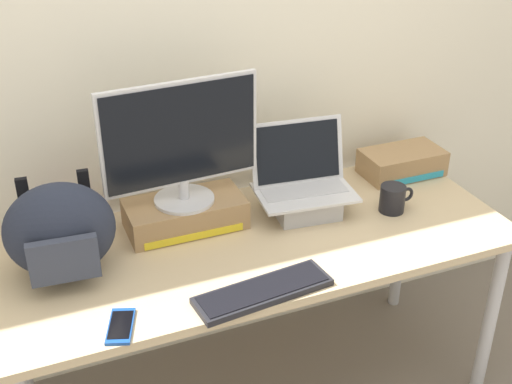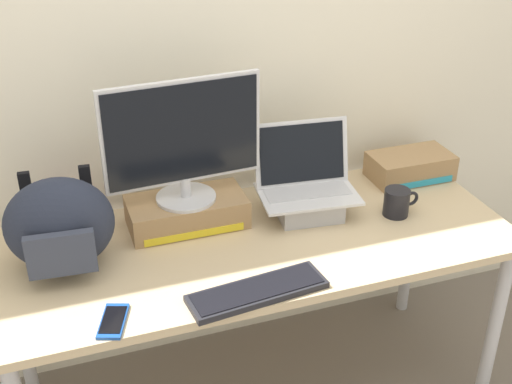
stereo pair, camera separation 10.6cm
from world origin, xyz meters
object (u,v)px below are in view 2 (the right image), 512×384
Objects in this scene: cell_phone at (113,321)px; coffee_mug at (397,202)px; plush_toy at (73,212)px; toner_box_cyan at (410,166)px; desktop_monitor at (183,141)px; external_keyboard at (257,291)px; open_laptop at (306,195)px; messenger_backpack at (60,225)px; toner_box_yellow at (187,212)px.

coffee_mug is at bearing 33.87° from cell_phone.
toner_box_cyan is at bearing -3.00° from plush_toy.
desktop_monitor is 0.56m from external_keyboard.
external_keyboard is 0.75m from plush_toy.
open_laptop is 0.86m from messenger_backpack.
toner_box_yellow is 0.45m from messenger_backpack.
coffee_mug is (0.72, -0.18, -0.27)m from desktop_monitor.
cell_phone is (0.10, -0.33, -0.15)m from messenger_backpack.
open_laptop reaches higher than cell_phone.
desktop_monitor is 3.30× the size of cell_phone.
messenger_backpack reaches higher than coffee_mug.
toner_box_yellow is at bearing 178.59° from open_laptop.
desktop_monitor is 0.64m from cell_phone.
messenger_backpack is at bearing 126.33° from cell_phone.
coffee_mug is 1.14m from plush_toy.
messenger_backpack is (-0.43, -0.12, 0.10)m from toner_box_yellow.
toner_box_yellow is at bearing -18.75° from plush_toy.
toner_box_yellow is 2.49× the size of cell_phone.
open_laptop reaches higher than messenger_backpack.
open_laptop is 1.15× the size of toner_box_cyan.
open_laptop reaches higher than toner_box_cyan.
external_keyboard is at bearing -155.97° from coffee_mug.
toner_box_cyan is (0.92, 0.06, -0.00)m from toner_box_yellow.
plush_toy is at bearing 164.36° from coffee_mug.
open_laptop reaches higher than toner_box_yellow.
open_laptop is 2.25× the size of cell_phone.
cell_phone is 0.51× the size of toner_box_cyan.
toner_box_cyan is (1.25, 0.51, 0.04)m from cell_phone.
coffee_mug is 1.09m from cell_phone.
coffee_mug is at bearing -13.99° from toner_box_yellow.
coffee_mug is (0.72, -0.18, -0.00)m from toner_box_yellow.
external_keyboard is 1.24× the size of messenger_backpack.
plush_toy is at bearing 82.58° from messenger_backpack.
plush_toy is at bearing 173.19° from open_laptop.
toner_box_cyan is at bearing 3.67° from toner_box_yellow.
coffee_mug and toner_box_cyan have the same top height.
coffee_mug reaches higher than cell_phone.
desktop_monitor is 0.50m from open_laptop.
messenger_backpack is 1.16m from coffee_mug.
toner_box_yellow is 1.27× the size of toner_box_cyan.
toner_box_cyan is at bearing 12.17° from messenger_backpack.
messenger_backpack is at bearing 141.18° from external_keyboard.
open_laptop reaches higher than coffee_mug.
open_laptop is (0.43, -0.05, -0.25)m from desktop_monitor.
external_keyboard is at bearing -51.15° from plush_toy.
cell_phone is at bearing -68.67° from messenger_backpack.
open_laptop is 2.75× the size of coffee_mug.
toner_box_yellow reaches higher than cell_phone.
toner_box_cyan is (0.49, 0.11, -0.02)m from open_laptop.
plush_toy is at bearing 122.88° from external_keyboard.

